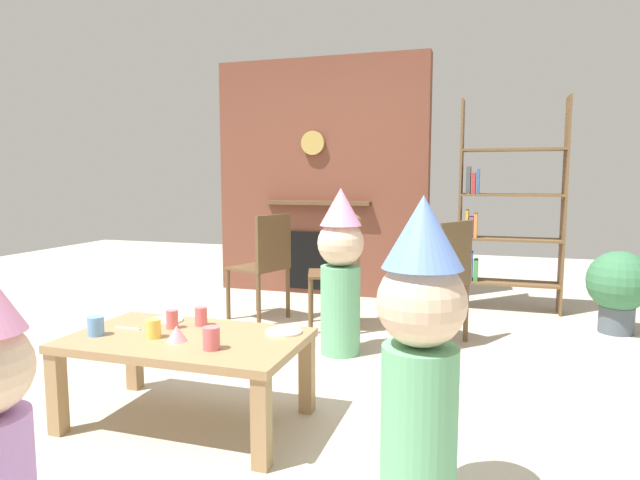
% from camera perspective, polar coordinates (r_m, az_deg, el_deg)
% --- Properties ---
extents(ground_plane, '(12.00, 12.00, 0.00)m').
position_cam_1_polar(ground_plane, '(3.25, -4.81, -15.24)').
color(ground_plane, '#BCB29E').
extents(brick_fireplace_feature, '(2.20, 0.28, 2.40)m').
position_cam_1_polar(brick_fireplace_feature, '(5.64, 0.11, 6.43)').
color(brick_fireplace_feature, brown).
rests_on(brick_fireplace_feature, ground_plane).
extents(bookshelf, '(0.90, 0.28, 1.90)m').
position_cam_1_polar(bookshelf, '(5.20, 18.45, 2.51)').
color(bookshelf, brown).
rests_on(bookshelf, ground_plane).
extents(coffee_table, '(1.13, 0.67, 0.44)m').
position_cam_1_polar(coffee_table, '(2.79, -13.78, -11.02)').
color(coffee_table, '#9E7A51').
rests_on(coffee_table, ground_plane).
extents(paper_cup_near_left, '(0.07, 0.07, 0.09)m').
position_cam_1_polar(paper_cup_near_left, '(2.78, -16.99, -8.84)').
color(paper_cup_near_left, '#F2CC4C').
rests_on(paper_cup_near_left, coffee_table).
extents(paper_cup_near_right, '(0.06, 0.06, 0.09)m').
position_cam_1_polar(paper_cup_near_right, '(2.92, -15.20, -7.99)').
color(paper_cup_near_right, '#E5666B').
rests_on(paper_cup_near_right, coffee_table).
extents(paper_cup_center, '(0.06, 0.06, 0.10)m').
position_cam_1_polar(paper_cup_center, '(2.93, -12.34, -7.80)').
color(paper_cup_center, '#E5666B').
rests_on(paper_cup_center, coffee_table).
extents(paper_cup_far_left, '(0.08, 0.08, 0.09)m').
position_cam_1_polar(paper_cup_far_left, '(2.91, -22.40, -8.32)').
color(paper_cup_far_left, '#669EE0').
rests_on(paper_cup_far_left, coffee_table).
extents(paper_cup_far_right, '(0.08, 0.08, 0.10)m').
position_cam_1_polar(paper_cup_far_right, '(2.53, -11.29, -10.04)').
color(paper_cup_far_right, '#E5666B').
rests_on(paper_cup_far_right, coffee_table).
extents(paper_plate_front, '(0.18, 0.18, 0.01)m').
position_cam_1_polar(paper_plate_front, '(3.07, -15.82, -8.10)').
color(paper_plate_front, white).
rests_on(paper_plate_front, coffee_table).
extents(paper_plate_rear, '(0.18, 0.18, 0.01)m').
position_cam_1_polar(paper_plate_rear, '(2.75, -3.82, -9.53)').
color(paper_plate_rear, white).
rests_on(paper_plate_rear, coffee_table).
extents(birthday_cake_slice, '(0.10, 0.10, 0.08)m').
position_cam_1_polar(birthday_cake_slice, '(2.69, -14.76, -9.43)').
color(birthday_cake_slice, pink).
rests_on(birthday_cake_slice, coffee_table).
extents(table_fork, '(0.15, 0.02, 0.01)m').
position_cam_1_polar(table_fork, '(2.99, -19.47, -8.69)').
color(table_fork, silver).
rests_on(table_fork, coffee_table).
extents(child_in_pink, '(0.32, 0.32, 1.15)m').
position_cam_1_polar(child_in_pink, '(1.99, 10.47, -11.08)').
color(child_in_pink, '#66B27F').
rests_on(child_in_pink, ground_plane).
extents(child_by_the_chairs, '(0.31, 0.31, 1.14)m').
position_cam_1_polar(child_by_the_chairs, '(3.70, 2.16, -2.86)').
color(child_by_the_chairs, '#66B27F').
rests_on(child_by_the_chairs, ground_plane).
extents(dining_chair_left, '(0.51, 0.51, 0.90)m').
position_cam_1_polar(dining_chair_left, '(4.61, -5.71, -2.15)').
color(dining_chair_left, brown).
rests_on(dining_chair_left, ground_plane).
extents(dining_chair_middle, '(0.50, 0.50, 0.90)m').
position_cam_1_polar(dining_chair_middle, '(4.36, 2.63, -2.62)').
color(dining_chair_middle, brown).
rests_on(dining_chair_middle, ground_plane).
extents(dining_chair_right, '(0.54, 0.54, 0.90)m').
position_cam_1_polar(dining_chair_right, '(4.02, 12.75, -3.57)').
color(dining_chair_right, brown).
rests_on(dining_chair_right, ground_plane).
extents(potted_plant_tall, '(0.47, 0.47, 0.64)m').
position_cam_1_polar(potted_plant_tall, '(4.82, 28.75, -4.21)').
color(potted_plant_tall, '#4C5660').
rests_on(potted_plant_tall, ground_plane).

